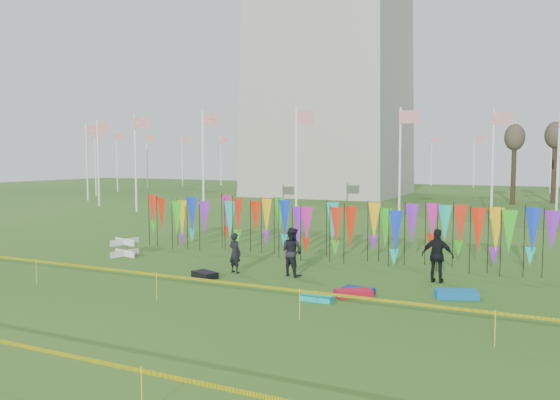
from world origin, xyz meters
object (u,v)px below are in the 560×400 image
at_px(box_kite, 125,247).
at_px(kite_bag_black, 205,275).
at_px(kite_bag_blue, 359,291).
at_px(kite_bag_teal, 456,294).
at_px(kite_bag_turquoise, 317,298).
at_px(person_mid, 292,252).
at_px(person_left, 235,253).
at_px(person_right, 438,256).
at_px(kite_bag_red, 353,293).

xyz_separation_m(box_kite, kite_bag_black, (5.67, -2.11, -0.30)).
xyz_separation_m(kite_bag_blue, kite_bag_teal, (2.97, 0.82, 0.02)).
bearing_deg(kite_bag_turquoise, person_mid, 126.48).
relative_size(box_kite, person_left, 0.53).
relative_size(box_kite, kite_bag_teal, 0.64).
bearing_deg(kite_bag_blue, person_mid, 152.94).
xyz_separation_m(person_right, kite_bag_red, (-2.10, -3.19, -0.86)).
bearing_deg(person_mid, kite_bag_red, 163.11).
bearing_deg(kite_bag_teal, kite_bag_black, -173.98).
relative_size(person_mid, kite_bag_blue, 1.87).
relative_size(person_mid, kite_bag_teal, 1.41).
distance_m(person_left, kite_bag_blue, 5.49).
xyz_separation_m(kite_bag_red, kite_bag_black, (-5.85, 0.28, 0.01)).
bearing_deg(person_right, person_mid, 16.41).
distance_m(person_left, kite_bag_teal, 8.33).
relative_size(box_kite, kite_bag_turquoise, 0.85).
height_order(person_left, kite_bag_red, person_left).
xyz_separation_m(kite_bag_turquoise, kite_bag_blue, (0.91, 1.40, 0.00)).
height_order(box_kite, kite_bag_teal, box_kite).
relative_size(person_right, kite_bag_turquoise, 1.97).
xyz_separation_m(box_kite, person_right, (13.62, 0.80, 0.55)).
xyz_separation_m(person_mid, kite_bag_black, (-2.79, -1.71, -0.80)).
bearing_deg(person_mid, person_left, 27.77).
bearing_deg(person_right, kite_bag_teal, 118.29).
bearing_deg(kite_bag_teal, box_kite, 175.38).
height_order(person_right, kite_bag_blue, person_right).
xyz_separation_m(kite_bag_red, kite_bag_teal, (3.02, 1.21, 0.02)).
height_order(kite_bag_turquoise, kite_bag_teal, kite_bag_teal).
relative_size(person_right, kite_bag_black, 1.96).
bearing_deg(kite_bag_red, kite_bag_black, 177.28).
relative_size(box_kite, person_right, 0.43).
height_order(person_mid, person_right, person_right).
bearing_deg(kite_bag_black, person_left, 65.28).
bearing_deg(person_right, kite_bag_red, 59.98).
bearing_deg(kite_bag_red, person_left, 163.84).
bearing_deg(kite_bag_red, box_kite, 168.28).
bearing_deg(person_right, person_left, 15.98).
xyz_separation_m(kite_bag_turquoise, kite_bag_teal, (3.87, 2.21, 0.03)).
xyz_separation_m(person_right, kite_bag_blue, (-2.05, -2.79, -0.86)).
bearing_deg(kite_bag_teal, person_right, 115.01).
distance_m(box_kite, kite_bag_black, 6.06).
xyz_separation_m(person_left, person_right, (7.37, 1.66, 0.18)).
bearing_deg(person_mid, kite_bag_blue, 169.02).
height_order(kite_bag_turquoise, kite_bag_red, kite_bag_red).
bearing_deg(person_left, kite_bag_teal, -165.75).
distance_m(person_mid, kite_bag_turquoise, 3.81).
height_order(box_kite, kite_bag_red, box_kite).
bearing_deg(kite_bag_black, kite_bag_turquoise, -14.35).
xyz_separation_m(person_mid, person_right, (5.16, 1.20, 0.05)).
xyz_separation_m(person_left, kite_bag_blue, (5.33, -1.13, -0.68)).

